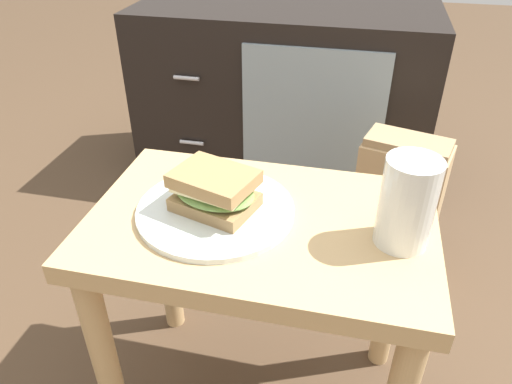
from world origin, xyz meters
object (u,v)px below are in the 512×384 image
(paper_bag, at_px, (397,204))
(sandwich_front, at_px, (215,190))
(plate, at_px, (216,209))
(tv_cabinet, at_px, (284,94))
(beer_glass, at_px, (407,204))

(paper_bag, bearing_deg, sandwich_front, -124.31)
(paper_bag, bearing_deg, plate, -124.31)
(tv_cabinet, height_order, paper_bag, tv_cabinet)
(sandwich_front, relative_size, paper_bag, 0.41)
(plate, relative_size, paper_bag, 0.67)
(tv_cabinet, bearing_deg, paper_bag, -49.01)
(sandwich_front, height_order, paper_bag, sandwich_front)
(sandwich_front, bearing_deg, plate, -90.00)
(tv_cabinet, height_order, plate, tv_cabinet)
(sandwich_front, bearing_deg, beer_glass, -2.35)
(plate, xyz_separation_m, paper_bag, (0.34, 0.50, -0.28))
(tv_cabinet, bearing_deg, sandwich_front, -87.09)
(beer_glass, bearing_deg, sandwich_front, 177.65)
(tv_cabinet, distance_m, plate, 0.96)
(plate, relative_size, sandwich_front, 1.63)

